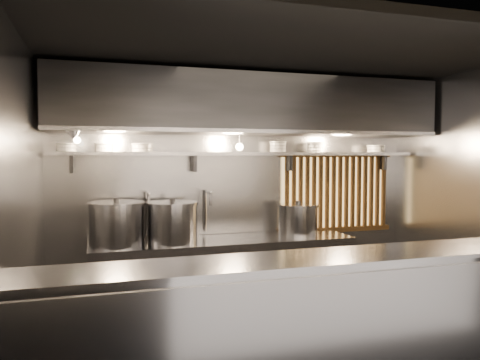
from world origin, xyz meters
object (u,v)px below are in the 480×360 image
heat_lamp (74,134)px  stock_pot_left (173,222)px  stock_pot_mid (117,224)px  pendant_bulb (240,147)px  stock_pot_right (298,219)px

heat_lamp → stock_pot_left: size_ratio=0.60×
stock_pot_mid → pendant_bulb: bearing=4.0°
stock_pot_left → heat_lamp: bearing=-166.7°
stock_pot_right → stock_pot_mid: bearing=-177.9°
heat_lamp → pendant_bulb: heat_lamp is taller
stock_pot_left → stock_pot_mid: (-0.59, 0.02, 0.01)m
stock_pot_right → pendant_bulb: bearing=178.4°
heat_lamp → stock_pot_right: heat_lamp is taller
stock_pot_right → stock_pot_left: bearing=-176.5°
heat_lamp → stock_pot_right: bearing=7.4°
pendant_bulb → stock_pot_mid: bearing=-176.0°
stock_pot_left → pendant_bulb: bearing=8.1°
stock_pot_left → stock_pot_right: 1.55m
stock_pot_mid → stock_pot_right: 2.14m
stock_pot_left → stock_pot_mid: 0.59m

